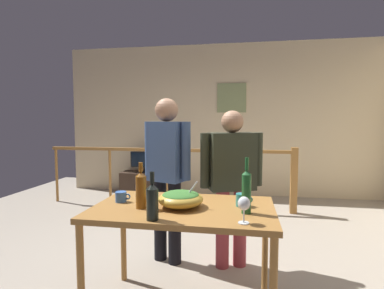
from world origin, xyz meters
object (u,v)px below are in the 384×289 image
(wine_bottle_dark, at_px, (152,201))
(mug_blue, at_px, (121,197))
(person_standing_right, at_px, (232,175))
(wine_bottle_green, at_px, (246,191))
(framed_picture, at_px, (232,98))
(person_standing_left, at_px, (167,167))
(flat_screen_tv, at_px, (144,160))
(salad_bowl, at_px, (181,198))
(tv_console, at_px, (145,183))
(wine_bottle_amber, at_px, (141,189))
(stair_railing, at_px, (204,167))
(serving_table, at_px, (183,217))
(mug_teal, at_px, (242,200))
(wine_glass, at_px, (244,205))

(wine_bottle_dark, relative_size, mug_blue, 2.55)
(person_standing_right, bearing_deg, wine_bottle_dark, 46.70)
(wine_bottle_green, distance_m, person_standing_right, 0.88)
(framed_picture, xyz_separation_m, person_standing_left, (-0.51, -2.92, -0.89))
(flat_screen_tv, height_order, wine_bottle_green, wine_bottle_green)
(salad_bowl, relative_size, wine_bottle_green, 0.86)
(tv_console, xyz_separation_m, wine_bottle_amber, (1.17, -3.52, 0.73))
(person_standing_right, bearing_deg, stair_railing, -95.71)
(mug_blue, bearing_deg, framed_picture, 79.39)
(person_standing_left, xyz_separation_m, person_standing_right, (0.65, 0.00, -0.07))
(serving_table, distance_m, wine_bottle_amber, 0.38)
(stair_railing, bearing_deg, salad_bowl, -86.04)
(framed_picture, xyz_separation_m, person_standing_right, (0.13, -2.92, -0.96))
(serving_table, distance_m, mug_teal, 0.46)
(tv_console, relative_size, wine_bottle_green, 2.34)
(wine_bottle_green, bearing_deg, mug_teal, 99.85)
(stair_railing, distance_m, mug_teal, 2.68)
(wine_bottle_green, bearing_deg, serving_table, 169.54)
(flat_screen_tv, distance_m, person_standing_left, 2.85)
(mug_teal, bearing_deg, framed_picture, 93.80)
(wine_glass, height_order, wine_bottle_green, wine_bottle_green)
(tv_console, height_order, wine_bottle_green, wine_bottle_green)
(serving_table, bearing_deg, mug_blue, 175.46)
(salad_bowl, relative_size, person_standing_right, 0.21)
(wine_bottle_dark, bearing_deg, tv_console, 109.43)
(framed_picture, distance_m, tv_console, 2.34)
(serving_table, bearing_deg, tv_console, 113.02)
(serving_table, xyz_separation_m, mug_blue, (-0.50, 0.04, 0.12))
(framed_picture, relative_size, wine_bottle_amber, 1.65)
(serving_table, bearing_deg, wine_bottle_dark, -111.57)
(flat_screen_tv, distance_m, mug_blue, 3.49)
(mug_teal, bearing_deg, salad_bowl, -167.36)
(mug_teal, xyz_separation_m, mug_blue, (-0.93, -0.04, -0.01))
(stair_railing, relative_size, salad_bowl, 12.54)
(framed_picture, bearing_deg, salad_bowl, -93.11)
(flat_screen_tv, distance_m, wine_bottle_green, 3.98)
(mug_blue, bearing_deg, wine_bottle_dark, -45.12)
(tv_console, height_order, wine_bottle_amber, wine_bottle_amber)
(wine_glass, relative_size, mug_teal, 1.36)
(stair_railing, height_order, wine_bottle_green, wine_bottle_green)
(mug_teal, relative_size, person_standing_left, 0.07)
(person_standing_left, bearing_deg, wine_bottle_dark, 121.01)
(salad_bowl, bearing_deg, wine_bottle_amber, -164.54)
(stair_railing, distance_m, wine_bottle_dark, 3.02)
(wine_bottle_green, xyz_separation_m, person_standing_left, (-0.78, 0.87, 0.01))
(mug_teal, bearing_deg, flat_screen_tv, 119.66)
(tv_console, distance_m, person_standing_left, 2.96)
(wine_bottle_green, bearing_deg, wine_bottle_amber, -179.32)
(wine_bottle_dark, relative_size, mug_teal, 2.51)
(wine_bottle_green, xyz_separation_m, wine_bottle_dark, (-0.59, -0.24, -0.03))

